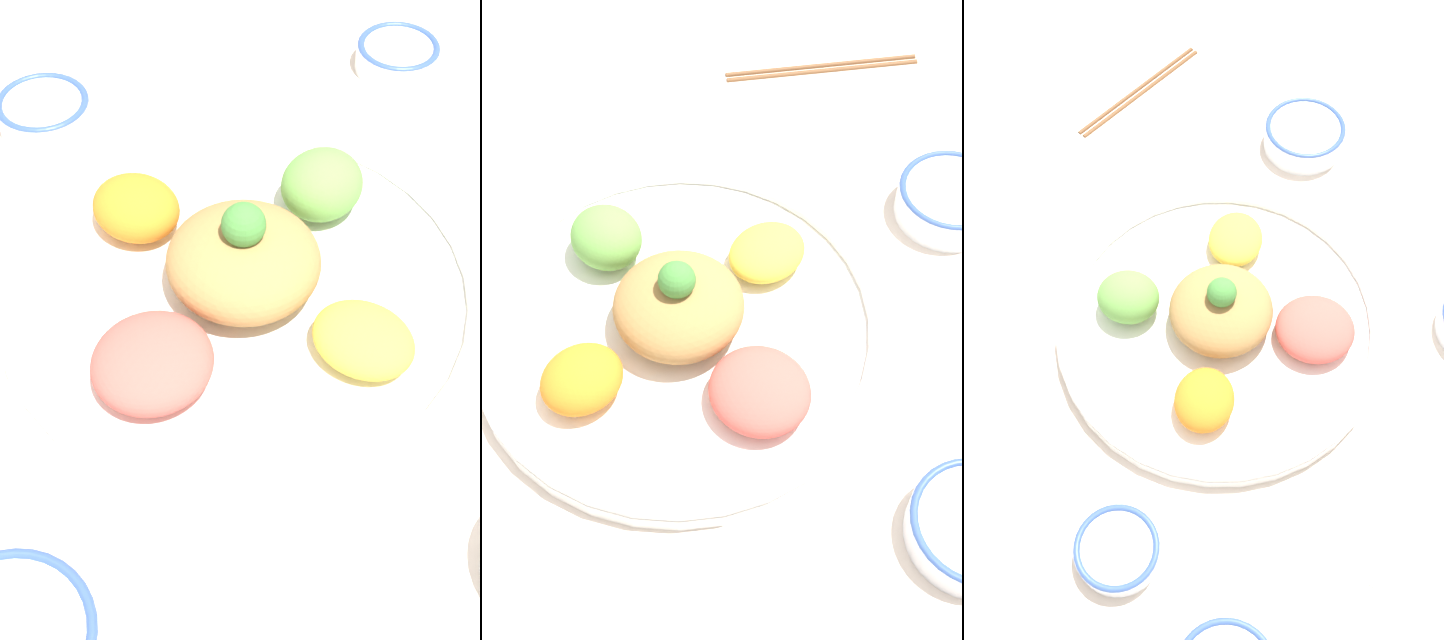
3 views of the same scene
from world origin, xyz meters
TOP-DOWN VIEW (x-y plane):
  - ground_plane at (0.00, 0.00)m, footprint 2.40×2.40m
  - salad_platter at (0.03, -0.01)m, footprint 0.42×0.42m
  - sauce_bowl_far at (0.06, -0.35)m, footprint 0.12×0.12m
  - chopsticks_pair_near at (0.33, -0.33)m, footprint 0.08×0.24m

SIDE VIEW (x-z plane):
  - ground_plane at x=0.00m, z-range 0.00..0.00m
  - chopsticks_pair_near at x=0.33m, z-range 0.00..0.01m
  - sauce_bowl_far at x=0.06m, z-range 0.00..0.04m
  - salad_platter at x=0.03m, z-range -0.03..0.08m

